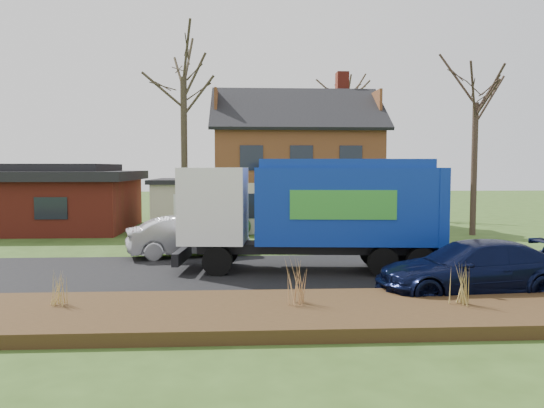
{
  "coord_description": "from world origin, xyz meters",
  "views": [
    {
      "loc": [
        -1.08,
        -17.31,
        3.53
      ],
      "look_at": [
        0.03,
        2.5,
        2.14
      ],
      "focal_mm": 35.0,
      "sensor_mm": 36.0,
      "label": 1
    }
  ],
  "objects": [
    {
      "name": "grass_clump_east",
      "position": [
        4.04,
        -5.35,
        0.77
      ],
      "size": [
        0.38,
        0.31,
        0.94
      ],
      "color": "#9F8946",
      "rests_on": "mulch_verge"
    },
    {
      "name": "tree_back",
      "position": [
        6.3,
        20.59,
        9.14
      ],
      "size": [
        3.46,
        3.46,
        10.97
      ],
      "color": "#443529",
      "rests_on": "ground"
    },
    {
      "name": "garbage_truck",
      "position": [
        1.41,
        0.43,
        2.18
      ],
      "size": [
        9.01,
        3.14,
        3.79
      ],
      "rotation": [
        0.0,
        0.0,
        -0.09
      ],
      "color": "black",
      "rests_on": "ground"
    },
    {
      "name": "road",
      "position": [
        0.0,
        0.0,
        0.01
      ],
      "size": [
        80.0,
        7.0,
        0.02
      ],
      "primitive_type": "cube",
      "color": "black",
      "rests_on": "ground"
    },
    {
      "name": "silver_sedan",
      "position": [
        -3.22,
        3.63,
        0.78
      ],
      "size": [
        5.02,
        2.85,
        1.57
      ],
      "primitive_type": "imported",
      "rotation": [
        0.0,
        0.0,
        1.84
      ],
      "color": "#9FA0A6",
      "rests_on": "ground"
    },
    {
      "name": "grass_clump_west",
      "position": [
        -5.36,
        -4.91,
        0.71
      ],
      "size": [
        0.31,
        0.26,
        0.82
      ],
      "color": "tan",
      "rests_on": "mulch_verge"
    },
    {
      "name": "grass_clump_mid",
      "position": [
        0.23,
        -5.02,
        0.84
      ],
      "size": [
        0.38,
        0.32,
        1.07
      ],
      "color": "#A87A4A",
      "rests_on": "mulch_verge"
    },
    {
      "name": "mulch_verge",
      "position": [
        0.0,
        -5.3,
        0.15
      ],
      "size": [
        80.0,
        3.5,
        0.3
      ],
      "primitive_type": "cube",
      "color": "black",
      "rests_on": "ground"
    },
    {
      "name": "ranch_house",
      "position": [
        -12.0,
        13.0,
        1.81
      ],
      "size": [
        9.8,
        8.2,
        3.7
      ],
      "color": "maroon",
      "rests_on": "ground"
    },
    {
      "name": "navy_wagon",
      "position": [
        5.12,
        -3.4,
        0.76
      ],
      "size": [
        5.4,
        2.57,
        1.52
      ],
      "primitive_type": "imported",
      "rotation": [
        0.0,
        0.0,
        -1.49
      ],
      "color": "black",
      "rests_on": "ground"
    },
    {
      "name": "ground",
      "position": [
        0.0,
        0.0,
        0.0
      ],
      "size": [
        120.0,
        120.0,
        0.0
      ],
      "primitive_type": "plane",
      "color": "#2E4818",
      "rests_on": "ground"
    },
    {
      "name": "tree_front_east",
      "position": [
        10.86,
        9.41,
        7.92
      ],
      "size": [
        3.51,
        3.51,
        9.74
      ],
      "color": "#392A22",
      "rests_on": "ground"
    },
    {
      "name": "tree_front_west",
      "position": [
        -4.07,
        10.34,
        9.3
      ],
      "size": [
        3.8,
        3.8,
        11.28
      ],
      "color": "#383021",
      "rests_on": "ground"
    },
    {
      "name": "main_house",
      "position": [
        1.49,
        13.91,
        4.03
      ],
      "size": [
        12.95,
        8.95,
        9.26
      ],
      "color": "beige",
      "rests_on": "ground"
    }
  ]
}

